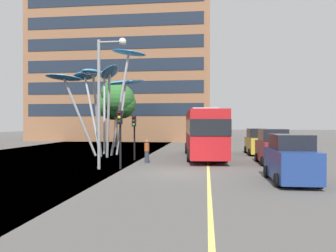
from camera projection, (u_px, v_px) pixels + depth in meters
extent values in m
cube|color=#54514F|center=(178.00, 174.00, 17.90)|extent=(120.00, 240.00, 0.10)
cube|color=#E0D666|center=(208.00, 173.00, 17.71)|extent=(0.16, 144.00, 0.01)
cube|color=red|center=(204.00, 132.00, 25.70)|extent=(3.45, 10.98, 3.28)
cube|color=black|center=(204.00, 127.00, 25.70)|extent=(3.48, 11.09, 1.05)
cube|color=yellow|center=(199.00, 117.00, 31.03)|extent=(1.40, 0.22, 0.36)
cube|color=#B2B2B7|center=(204.00, 110.00, 25.69)|extent=(2.22, 3.93, 0.24)
cylinder|color=black|center=(215.00, 148.00, 29.02)|extent=(0.36, 0.98, 0.96)
cylinder|color=black|center=(187.00, 148.00, 29.10)|extent=(0.36, 0.98, 0.96)
cylinder|color=black|center=(226.00, 155.00, 22.71)|extent=(0.36, 0.98, 0.96)
cylinder|color=black|center=(189.00, 155.00, 22.78)|extent=(0.36, 0.98, 0.96)
cylinder|color=#9EA0A5|center=(120.00, 104.00, 27.25)|extent=(1.69, 0.22, 8.59)
ellipsoid|color=#388EDB|center=(129.00, 53.00, 27.14)|extent=(2.90, 1.65, 0.74)
cylinder|color=#9EA0A5|center=(121.00, 118.00, 28.31)|extent=(0.95, 0.87, 6.32)
ellipsoid|color=#4299E0|center=(126.00, 82.00, 28.54)|extent=(3.57, 3.36, 0.91)
cylinder|color=#9EA0A5|center=(104.00, 113.00, 29.76)|extent=(0.93, 2.39, 7.33)
ellipsoid|color=#4299E0|center=(104.00, 75.00, 30.83)|extent=(2.43, 3.27, 0.70)
cylinder|color=#9EA0A5|center=(92.00, 114.00, 28.72)|extent=(2.22, 1.82, 7.07)
ellipsoid|color=#388EDB|center=(85.00, 76.00, 29.57)|extent=(3.35, 3.16, 0.93)
cylinder|color=#9EA0A5|center=(80.00, 117.00, 26.94)|extent=(2.62, 1.13, 6.49)
ellipsoid|color=#4299E0|center=(64.00, 78.00, 26.61)|extent=(3.26, 2.58, 0.71)
cylinder|color=#9EA0A5|center=(97.00, 116.00, 25.69)|extent=(0.24, 1.98, 6.61)
ellipsoid|color=#4CA3E5|center=(93.00, 72.00, 24.78)|extent=(1.30, 3.32, 0.63)
cylinder|color=#9EA0A5|center=(108.00, 116.00, 25.37)|extent=(0.81, 1.38, 6.58)
ellipsoid|color=#4CA3E5|center=(110.00, 73.00, 24.75)|extent=(2.81, 4.06, 0.93)
cylinder|color=black|center=(120.00, 140.00, 19.34)|extent=(0.12, 0.12, 3.45)
cube|color=black|center=(120.00, 117.00, 19.19)|extent=(0.28, 0.24, 0.80)
sphere|color=#390706|center=(119.00, 113.00, 19.05)|extent=(0.18, 0.18, 0.18)
sphere|color=orange|center=(119.00, 117.00, 19.06)|extent=(0.18, 0.18, 0.18)
sphere|color=black|center=(119.00, 122.00, 19.06)|extent=(0.18, 0.18, 0.18)
cylinder|color=black|center=(134.00, 138.00, 24.00)|extent=(0.12, 0.12, 3.27)
cube|color=black|center=(134.00, 121.00, 23.85)|extent=(0.28, 0.24, 0.80)
sphere|color=#390706|center=(134.00, 117.00, 23.72)|extent=(0.18, 0.18, 0.18)
sphere|color=#3A2707|center=(134.00, 121.00, 23.72)|extent=(0.18, 0.18, 0.18)
sphere|color=green|center=(134.00, 125.00, 23.72)|extent=(0.18, 0.18, 0.18)
cube|color=navy|center=(291.00, 164.00, 14.98)|extent=(1.72, 4.05, 1.34)
cube|color=black|center=(291.00, 142.00, 14.98)|extent=(1.59, 2.23, 0.68)
cylinder|color=black|center=(302.00, 172.00, 16.14)|extent=(0.20, 0.60, 0.60)
cylinder|color=black|center=(266.00, 172.00, 16.34)|extent=(0.20, 0.60, 0.60)
cylinder|color=black|center=(320.00, 181.00, 13.64)|extent=(0.20, 0.60, 0.60)
cylinder|color=black|center=(277.00, 180.00, 13.84)|extent=(0.20, 0.60, 0.60)
cube|color=maroon|center=(273.00, 151.00, 21.80)|extent=(1.73, 4.02, 1.32)
cube|color=black|center=(273.00, 135.00, 21.79)|extent=(1.59, 2.21, 0.83)
cylinder|color=black|center=(282.00, 158.00, 22.95)|extent=(0.20, 0.60, 0.60)
cylinder|color=black|center=(257.00, 157.00, 23.15)|extent=(0.20, 0.60, 0.60)
cylinder|color=black|center=(291.00, 162.00, 20.47)|extent=(0.20, 0.60, 0.60)
cylinder|color=black|center=(263.00, 161.00, 20.67)|extent=(0.20, 0.60, 0.60)
cube|color=gold|center=(258.00, 145.00, 28.51)|extent=(1.78, 4.53, 1.29)
cube|color=black|center=(258.00, 133.00, 28.50)|extent=(1.64, 2.49, 0.78)
cylinder|color=black|center=(265.00, 150.00, 29.81)|extent=(0.20, 0.60, 0.60)
cylinder|color=black|center=(246.00, 149.00, 30.01)|extent=(0.20, 0.60, 0.60)
cylinder|color=black|center=(272.00, 152.00, 27.02)|extent=(0.20, 0.60, 0.60)
cylinder|color=black|center=(250.00, 152.00, 27.22)|extent=(0.20, 0.60, 0.60)
cylinder|color=gray|center=(99.00, 105.00, 19.26)|extent=(0.18, 0.18, 7.62)
cylinder|color=gray|center=(111.00, 42.00, 19.15)|extent=(1.43, 0.12, 0.12)
sphere|color=silver|center=(123.00, 42.00, 19.06)|extent=(0.44, 0.44, 0.44)
cylinder|color=brown|center=(116.00, 132.00, 37.41)|extent=(0.37, 0.37, 3.42)
sphere|color=#2D6B2D|center=(113.00, 92.00, 37.87)|extent=(2.74, 2.74, 2.74)
sphere|color=#2D6B2D|center=(113.00, 105.00, 38.64)|extent=(3.54, 3.54, 3.54)
sphere|color=#2D6B2D|center=(119.00, 99.00, 37.40)|extent=(3.57, 3.57, 3.57)
sphere|color=#2D6B2D|center=(122.00, 107.00, 38.22)|extent=(2.41, 2.41, 2.41)
sphere|color=#2D6B2D|center=(121.00, 104.00, 37.73)|extent=(3.42, 3.42, 3.42)
cylinder|color=#2D3342|center=(147.00, 157.00, 22.29)|extent=(0.29, 0.29, 0.81)
cylinder|color=#99471E|center=(147.00, 147.00, 22.28)|extent=(0.34, 0.34, 0.57)
sphere|color=#937056|center=(147.00, 141.00, 22.28)|extent=(0.22, 0.22, 0.22)
cube|color=#8E6042|center=(125.00, 62.00, 54.13)|extent=(27.84, 13.41, 25.76)
cube|color=#1E2838|center=(113.00, 110.00, 47.52)|extent=(26.17, 0.08, 1.80)
cube|color=#1E2838|center=(113.00, 88.00, 47.50)|extent=(26.17, 0.08, 1.80)
cube|color=#1E2838|center=(113.00, 65.00, 47.47)|extent=(26.17, 0.08, 1.80)
cube|color=#1E2838|center=(113.00, 43.00, 47.44)|extent=(26.17, 0.08, 1.80)
cube|color=#1E2838|center=(113.00, 21.00, 47.41)|extent=(26.17, 0.08, 1.80)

